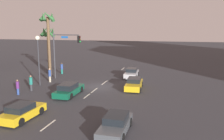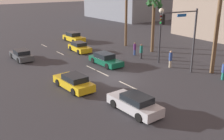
% 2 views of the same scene
% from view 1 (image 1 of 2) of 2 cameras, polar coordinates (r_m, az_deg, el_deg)
% --- Properties ---
extents(ground_plane, '(220.00, 220.00, 0.00)m').
position_cam_1_polar(ground_plane, '(29.33, -3.15, -4.11)').
color(ground_plane, '#333338').
extents(lane_stripe_1, '(2.16, 0.14, 0.01)m').
position_cam_1_polar(lane_stripe_1, '(18.65, -15.40, -12.95)').
color(lane_stripe_1, silver).
rests_on(lane_stripe_1, ground_plane).
extents(lane_stripe_2, '(2.13, 0.14, 0.01)m').
position_cam_1_polar(lane_stripe_2, '(25.56, -6.09, -6.28)').
color(lane_stripe_2, silver).
rests_on(lane_stripe_2, ground_plane).
extents(lane_stripe_3, '(2.51, 0.14, 0.01)m').
position_cam_1_polar(lane_stripe_3, '(27.43, -4.51, -5.12)').
color(lane_stripe_3, silver).
rests_on(lane_stripe_3, ground_plane).
extents(lane_stripe_4, '(2.55, 0.14, 0.01)m').
position_cam_1_polar(lane_stripe_4, '(31.45, -1.84, -3.11)').
color(lane_stripe_4, silver).
rests_on(lane_stripe_4, ground_plane).
extents(lane_stripe_5, '(2.60, 0.14, 0.01)m').
position_cam_1_polar(lane_stripe_5, '(42.37, 2.71, 0.33)').
color(lane_stripe_5, silver).
rests_on(lane_stripe_5, ground_plane).
extents(car_0, '(4.17, 1.97, 1.28)m').
position_cam_1_polar(car_0, '(20.31, -21.13, -9.56)').
color(car_0, gold).
rests_on(car_0, ground_plane).
extents(car_1, '(4.31, 1.81, 1.27)m').
position_cam_1_polar(car_1, '(16.70, 0.89, -13.20)').
color(car_1, '#474C51').
rests_on(car_1, ground_plane).
extents(car_2, '(4.70, 1.95, 1.33)m').
position_cam_1_polar(car_2, '(25.96, -10.54, -4.76)').
color(car_2, '#0F5138').
rests_on(car_2, ground_plane).
extents(car_3, '(4.59, 2.04, 1.31)m').
position_cam_1_polar(car_3, '(28.27, 5.44, -3.41)').
color(car_3, gold).
rests_on(car_3, ground_plane).
extents(car_5, '(4.52, 1.96, 1.34)m').
position_cam_1_polar(car_5, '(34.86, 4.82, -0.79)').
color(car_5, '#B7B7BC').
rests_on(car_5, ground_plane).
extents(traffic_signal, '(0.84, 4.52, 6.60)m').
position_cam_1_polar(traffic_signal, '(33.79, -12.09, 5.19)').
color(traffic_signal, '#38383D').
rests_on(traffic_signal, ground_plane).
extents(streetlamp, '(0.56, 0.56, 6.34)m').
position_cam_1_polar(streetlamp, '(30.62, -17.68, 4.43)').
color(streetlamp, '#2D2D33').
rests_on(streetlamp, ground_plane).
extents(pedestrian_0, '(0.41, 0.41, 1.81)m').
position_cam_1_polar(pedestrian_0, '(38.24, -12.23, 0.47)').
color(pedestrian_0, '#1E7266').
rests_on(pedestrian_0, ground_plane).
extents(pedestrian_1, '(0.38, 0.38, 1.85)m').
position_cam_1_polar(pedestrian_1, '(28.75, -19.29, -2.97)').
color(pedestrian_1, '#333338').
rests_on(pedestrian_1, ground_plane).
extents(pedestrian_2, '(0.46, 0.46, 1.70)m').
position_cam_1_polar(pedestrian_2, '(27.64, -22.15, -3.84)').
color(pedestrian_2, '#2D478C').
rests_on(pedestrian_2, ground_plane).
extents(pedestrian_3, '(0.52, 0.52, 1.91)m').
position_cam_1_polar(pedestrian_3, '(32.69, -15.04, -1.15)').
color(pedestrian_3, '#B2A58C').
rests_on(pedestrian_3, ground_plane).
extents(palm_tree_2, '(2.66, 2.86, 7.63)m').
position_cam_1_polar(palm_tree_2, '(39.76, -15.48, 7.50)').
color(palm_tree_2, brown).
rests_on(palm_tree_2, ground_plane).
extents(palm_tree_3, '(2.52, 2.56, 9.90)m').
position_cam_1_polar(palm_tree_3, '(36.57, -15.42, 9.75)').
color(palm_tree_3, brown).
rests_on(palm_tree_3, ground_plane).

